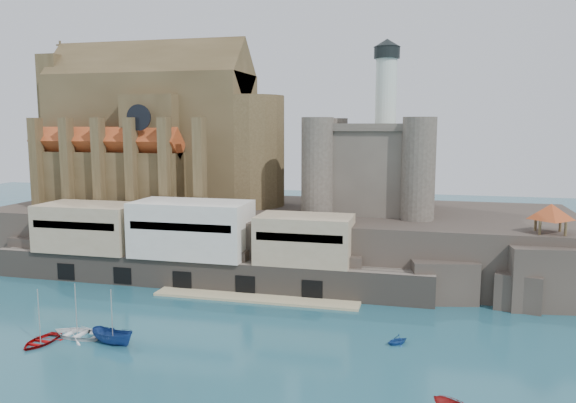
# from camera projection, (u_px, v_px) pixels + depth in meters

# --- Properties ---
(ground) EXTENTS (300.00, 300.00, 0.00)m
(ground) POSITION_uv_depth(u_px,v_px,m) (191.00, 345.00, 63.59)
(ground) COLOR #1B4A59
(ground) RESTS_ON ground
(promontory) EXTENTS (100.00, 36.00, 10.00)m
(promontory) POSITION_uv_depth(u_px,v_px,m) (279.00, 236.00, 100.81)
(promontory) COLOR #2C2521
(promontory) RESTS_ON ground
(quay) EXTENTS (70.00, 12.00, 13.05)m
(quay) POSITION_uv_depth(u_px,v_px,m) (190.00, 246.00, 87.38)
(quay) COLOR #665C51
(quay) RESTS_ON ground
(church) EXTENTS (47.00, 25.93, 30.51)m
(church) POSITION_uv_depth(u_px,v_px,m) (160.00, 139.00, 106.58)
(church) COLOR #4B3B23
(church) RESTS_ON promontory
(castle_keep) EXTENTS (21.20, 21.20, 29.30)m
(castle_keep) POSITION_uv_depth(u_px,v_px,m) (372.00, 163.00, 96.73)
(castle_keep) COLOR #4E463D
(castle_keep) RESTS_ON promontory
(rock_outcrop) EXTENTS (14.50, 10.50, 8.70)m
(rock_outcrop) POSITION_uv_depth(u_px,v_px,m) (547.00, 276.00, 77.82)
(rock_outcrop) COLOR #2C2521
(rock_outcrop) RESTS_ON ground
(pavilion) EXTENTS (6.40, 6.40, 5.40)m
(pavilion) POSITION_uv_depth(u_px,v_px,m) (551.00, 214.00, 76.79)
(pavilion) COLOR #4B3B23
(pavilion) RESTS_ON rock_outcrop
(boat_0) EXTENTS (3.88, 1.40, 5.33)m
(boat_0) POSITION_uv_depth(u_px,v_px,m) (41.00, 343.00, 64.19)
(boat_0) COLOR #960506
(boat_0) RESTS_ON ground
(boat_2) EXTENTS (2.57, 2.53, 5.67)m
(boat_2) POSITION_uv_depth(u_px,v_px,m) (113.00, 344.00, 64.07)
(boat_2) COLOR navy
(boat_2) RESTS_ON ground
(boat_6) EXTENTS (1.86, 4.77, 6.51)m
(boat_6) POSITION_uv_depth(u_px,v_px,m) (77.00, 336.00, 66.33)
(boat_6) COLOR white
(boat_6) RESTS_ON ground
(boat_7) EXTENTS (2.75, 2.76, 2.80)m
(boat_7) POSITION_uv_depth(u_px,v_px,m) (397.00, 344.00, 64.04)
(boat_7) COLOR #1A4593
(boat_7) RESTS_ON ground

